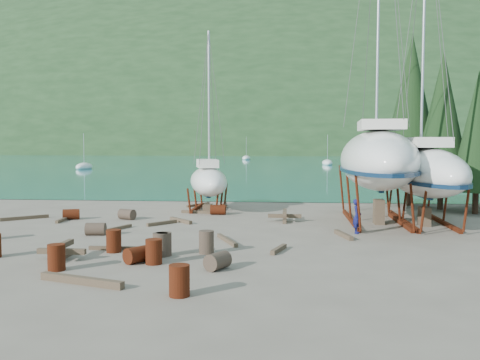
# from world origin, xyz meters

# --- Properties ---
(ground) EXTENTS (600.00, 600.00, 0.00)m
(ground) POSITION_xyz_m (0.00, 0.00, 0.00)
(ground) COLOR #655B4F
(ground) RESTS_ON ground
(bay_water) EXTENTS (700.00, 700.00, 0.00)m
(bay_water) POSITION_xyz_m (0.00, 315.00, 0.01)
(bay_water) COLOR #167172
(bay_water) RESTS_ON ground
(far_hill) EXTENTS (800.00, 360.00, 110.00)m
(far_hill) POSITION_xyz_m (0.00, 320.00, 0.00)
(far_hill) COLOR #1D361B
(far_hill) RESTS_ON ground
(far_house_left) EXTENTS (6.60, 5.60, 5.60)m
(far_house_left) POSITION_xyz_m (-60.00, 190.00, 2.92)
(far_house_left) COLOR beige
(far_house_left) RESTS_ON ground
(far_house_center) EXTENTS (6.60, 5.60, 5.60)m
(far_house_center) POSITION_xyz_m (-20.00, 190.00, 2.92)
(far_house_center) COLOR beige
(far_house_center) RESTS_ON ground
(far_house_right) EXTENTS (6.60, 5.60, 5.60)m
(far_house_right) POSITION_xyz_m (30.00, 190.00, 2.92)
(far_house_right) COLOR beige
(far_house_right) RESTS_ON ground
(cypress_near_right) EXTENTS (3.60, 3.60, 10.00)m
(cypress_near_right) POSITION_xyz_m (12.50, 12.00, 5.79)
(cypress_near_right) COLOR black
(cypress_near_right) RESTS_ON ground
(cypress_mid_right) EXTENTS (3.06, 3.06, 8.50)m
(cypress_mid_right) POSITION_xyz_m (14.00, 10.00, 4.92)
(cypress_mid_right) COLOR black
(cypress_mid_right) RESTS_ON ground
(cypress_back_left) EXTENTS (4.14, 4.14, 11.50)m
(cypress_back_left) POSITION_xyz_m (11.00, 14.00, 6.66)
(cypress_back_left) COLOR black
(cypress_back_left) RESTS_ON ground
(moored_boat_left) EXTENTS (2.00, 5.00, 6.05)m
(moored_boat_left) POSITION_xyz_m (-30.00, 60.00, 0.39)
(moored_boat_left) COLOR white
(moored_boat_left) RESTS_ON ground
(moored_boat_mid) EXTENTS (2.00, 5.00, 6.05)m
(moored_boat_mid) POSITION_xyz_m (10.00, 80.00, 0.39)
(moored_boat_mid) COLOR white
(moored_boat_mid) RESTS_ON ground
(moored_boat_far) EXTENTS (2.00, 5.00, 6.05)m
(moored_boat_far) POSITION_xyz_m (-8.00, 110.00, 0.39)
(moored_boat_far) COLOR white
(moored_boat_far) RESTS_ON ground
(large_sailboat_near) EXTENTS (4.81, 13.60, 21.03)m
(large_sailboat_near) POSITION_xyz_m (7.61, 6.09, 3.38)
(large_sailboat_near) COLOR white
(large_sailboat_near) RESTS_ON ground
(large_sailboat_far) EXTENTS (3.60, 10.91, 17.05)m
(large_sailboat_far) POSITION_xyz_m (9.82, 5.51, 2.79)
(large_sailboat_far) COLOR white
(large_sailboat_far) RESTS_ON ground
(small_sailboat_shore) EXTENTS (3.91, 7.35, 11.23)m
(small_sailboat_shore) POSITION_xyz_m (-2.18, 10.36, 1.85)
(small_sailboat_shore) COLOR white
(small_sailboat_shore) RESTS_ON ground
(worker) EXTENTS (0.51, 0.66, 1.62)m
(worker) POSITION_xyz_m (6.10, 2.30, 0.81)
(worker) COLOR #11144D
(worker) RESTS_ON ground
(drum_1) EXTENTS (0.93, 1.05, 0.58)m
(drum_1) POSITION_xyz_m (0.56, -5.38, 0.29)
(drum_1) COLOR #2D2823
(drum_1) RESTS_ON ground
(drum_2) EXTENTS (1.02, 0.84, 0.58)m
(drum_2) POSITION_xyz_m (-9.11, 5.47, 0.29)
(drum_2) COLOR maroon
(drum_2) RESTS_ON ground
(drum_3) EXTENTS (0.58, 0.58, 0.88)m
(drum_3) POSITION_xyz_m (-1.77, -4.78, 0.44)
(drum_3) COLOR maroon
(drum_3) RESTS_ON ground
(drum_4) EXTENTS (0.89, 0.59, 0.58)m
(drum_4) POSITION_xyz_m (-1.26, 8.21, 0.29)
(drum_4) COLOR maroon
(drum_4) RESTS_ON ground
(drum_5) EXTENTS (0.58, 0.58, 0.88)m
(drum_5) POSITION_xyz_m (-1.75, -3.38, 0.44)
(drum_5) COLOR #2D2823
(drum_5) RESTS_ON ground
(drum_7) EXTENTS (0.58, 0.58, 0.88)m
(drum_7) POSITION_xyz_m (-0.07, -8.57, 0.44)
(drum_7) COLOR maroon
(drum_7) RESTS_ON ground
(drum_9) EXTENTS (1.04, 0.88, 0.58)m
(drum_9) POSITION_xyz_m (-6.02, 5.75, 0.29)
(drum_9) COLOR #2D2823
(drum_9) RESTS_ON ground
(drum_10) EXTENTS (0.58, 0.58, 0.88)m
(drum_10) POSITION_xyz_m (-4.76, -6.00, 0.44)
(drum_10) COLOR maroon
(drum_10) RESTS_ON ground
(drum_12) EXTENTS (0.98, 1.05, 0.58)m
(drum_12) POSITION_xyz_m (-2.40, -4.65, 0.29)
(drum_12) COLOR maroon
(drum_12) RESTS_ON ground
(drum_14) EXTENTS (0.58, 0.58, 0.88)m
(drum_14) POSITION_xyz_m (-3.84, -2.92, 0.44)
(drum_14) COLOR maroon
(drum_14) RESTS_ON ground
(drum_15) EXTENTS (0.93, 0.66, 0.58)m
(drum_15) POSITION_xyz_m (-5.92, 0.69, 0.29)
(drum_15) COLOR #2D2823
(drum_15) RESTS_ON ground
(drum_16) EXTENTS (0.58, 0.58, 0.88)m
(drum_16) POSITION_xyz_m (-1.85, -3.51, 0.44)
(drum_16) COLOR #2D2823
(drum_16) RESTS_ON ground
(drum_17) EXTENTS (0.58, 0.58, 0.88)m
(drum_17) POSITION_xyz_m (-0.22, -2.82, 0.44)
(drum_17) COLOR #2D2823
(drum_17) RESTS_ON ground
(timber_0) EXTENTS (1.25, 2.14, 0.14)m
(timber_0) POSITION_xyz_m (-3.21, 12.53, 0.07)
(timber_0) COLOR brown
(timber_0) RESTS_ON ground
(timber_1) EXTENTS (0.69, 1.97, 0.19)m
(timber_1) POSITION_xyz_m (5.38, 1.29, 0.10)
(timber_1) COLOR brown
(timber_1) RESTS_ON ground
(timber_2) EXTENTS (2.06, 1.85, 0.19)m
(timber_2) POSITION_xyz_m (-11.68, 5.24, 0.09)
(timber_2) COLOR brown
(timber_2) RESTS_ON ground
(timber_3) EXTENTS (2.65, 0.19, 0.15)m
(timber_3) POSITION_xyz_m (-3.66, -2.52, 0.07)
(timber_3) COLOR brown
(timber_3) RESTS_ON ground
(timber_4) EXTENTS (1.30, 1.55, 0.17)m
(timber_4) POSITION_xyz_m (-3.65, 4.08, 0.09)
(timber_4) COLOR brown
(timber_4) RESTS_ON ground
(timber_5) EXTENTS (1.19, 2.48, 0.16)m
(timber_5) POSITION_xyz_m (0.29, -0.40, 0.08)
(timber_5) COLOR brown
(timber_5) RESTS_ON ground
(timber_6) EXTENTS (0.46, 1.89, 0.19)m
(timber_6) POSITION_xyz_m (-1.34, 12.35, 0.10)
(timber_6) COLOR brown
(timber_6) RESTS_ON ground
(timber_7) EXTENTS (0.62, 1.56, 0.17)m
(timber_7) POSITION_xyz_m (2.54, -2.20, 0.09)
(timber_7) COLOR brown
(timber_7) RESTS_ON ground
(timber_8) EXTENTS (1.50, 1.63, 0.19)m
(timber_8) POSITION_xyz_m (-2.85, 5.02, 0.09)
(timber_8) COLOR brown
(timber_8) RESTS_ON ground
(timber_10) EXTENTS (2.65, 0.56, 0.16)m
(timber_10) POSITION_xyz_m (-2.27, 8.60, 0.08)
(timber_10) COLOR brown
(timber_10) RESTS_ON ground
(timber_11) EXTENTS (0.94, 2.03, 0.15)m
(timber_11) POSITION_xyz_m (-5.44, 2.24, 0.08)
(timber_11) COLOR brown
(timber_11) RESTS_ON ground
(timber_16) EXTENTS (2.91, 1.17, 0.23)m
(timber_16) POSITION_xyz_m (-3.27, -7.61, 0.11)
(timber_16) COLOR brown
(timber_16) RESTS_ON ground
(timber_17) EXTENTS (0.30, 2.46, 0.16)m
(timber_17) POSITION_xyz_m (-9.32, 5.12, 0.08)
(timber_17) COLOR brown
(timber_17) RESTS_ON ground
(timber_pile_fore) EXTENTS (1.80, 1.80, 0.60)m
(timber_pile_fore) POSITION_xyz_m (-5.32, -4.37, 0.30)
(timber_pile_fore) COLOR brown
(timber_pile_fore) RESTS_ON ground
(timber_pile_aft) EXTENTS (1.80, 1.80, 0.60)m
(timber_pile_aft) POSITION_xyz_m (2.69, 5.83, 0.30)
(timber_pile_aft) COLOR brown
(timber_pile_aft) RESTS_ON ground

